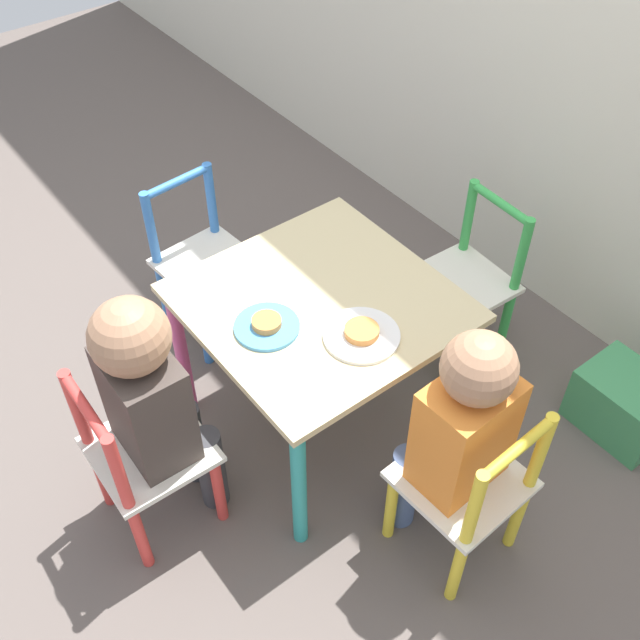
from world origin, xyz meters
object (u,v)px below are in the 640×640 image
object	(u,v)px
chair_red	(142,458)
child_right	(458,428)
chair_green	(466,283)
chair_blue	(204,263)
child_front	(153,395)
kids_table	(320,319)
plate_front	(267,325)
plate_right	(362,334)
storage_bin	(624,404)
chair_yellow	(469,490)

from	to	relation	value
chair_red	child_right	size ratio (longest dim) A/B	0.73
chair_red	chair_green	distance (m)	1.04
chair_blue	child_front	xyz separation A→B (m)	(0.51, -0.42, 0.19)
kids_table	plate_front	xyz separation A→B (m)	(-0.00, -0.16, 0.07)
child_right	plate_right	bearing A→B (deg)	-88.60
chair_blue	plate_right	distance (m)	0.71
chair_blue	chair_green	size ratio (longest dim) A/B	1.00
storage_bin	child_right	bearing A→B (deg)	-96.94
kids_table	child_front	distance (m)	0.46
chair_red	chair_yellow	distance (m)	0.76
child_front	plate_right	size ratio (longest dim) A/B	3.99
child_front	plate_front	distance (m)	0.30
kids_table	plate_front	distance (m)	0.17
plate_right	child_right	bearing A→B (deg)	4.10
chair_red	chair_blue	distance (m)	0.70
storage_bin	plate_right	bearing A→B (deg)	-120.08
chair_blue	chair_green	distance (m)	0.78
kids_table	storage_bin	distance (m)	0.89
child_front	storage_bin	world-z (taller)	child_front
chair_yellow	chair_red	bearing A→B (deg)	-46.85
plate_front	child_front	bearing A→B (deg)	-91.54
kids_table	child_front	size ratio (longest dim) A/B	0.84
chair_red	plate_right	bearing A→B (deg)	-106.71
chair_red	child_front	xyz separation A→B (m)	(0.00, 0.06, 0.19)
chair_yellow	child_front	world-z (taller)	child_front
chair_green	plate_front	world-z (taller)	chair_green
kids_table	chair_blue	world-z (taller)	chair_blue
kids_table	plate_right	bearing A→B (deg)	0.00
chair_green	plate_front	distance (m)	0.71
child_front	plate_front	size ratio (longest dim) A/B	4.61
plate_front	storage_bin	distance (m)	1.04
child_front	plate_right	world-z (taller)	child_front
chair_green	child_front	size ratio (longest dim) A/B	0.71
chair_red	storage_bin	xyz separation A→B (m)	(0.54, 1.17, -0.16)
kids_table	chair_yellow	distance (m)	0.54
child_right	storage_bin	size ratio (longest dim) A/B	2.79
chair_yellow	chair_green	distance (m)	0.70
chair_yellow	child_right	bearing A→B (deg)	-90.00
chair_green	child_front	xyz separation A→B (m)	(-0.03, -0.97, 0.19)
chair_blue	chair_yellow	bearing A→B (deg)	-90.96
chair_yellow	child_right	world-z (taller)	child_right
chair_red	child_front	world-z (taller)	child_front
plate_front	storage_bin	world-z (taller)	plate_front
chair_blue	plate_right	bearing A→B (deg)	-91.07
storage_bin	chair_green	bearing A→B (deg)	-165.53
kids_table	chair_blue	size ratio (longest dim) A/B	1.18
chair_red	chair_blue	world-z (taller)	same
chair_blue	plate_right	xyz separation A→B (m)	(0.67, 0.04, 0.22)
chair_red	plate_front	world-z (taller)	chair_red
chair_blue	child_front	bearing A→B (deg)	-133.89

